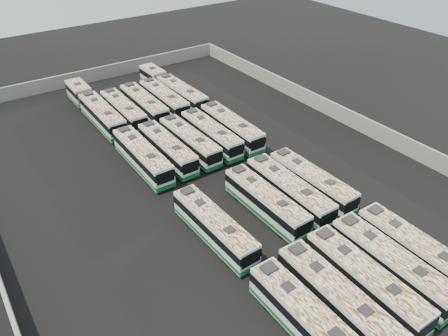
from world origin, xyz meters
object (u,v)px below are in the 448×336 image
bus_midback_far_right (231,127)px  bus_midback_right (211,134)px  bus_midfront_right (289,191)px  bus_midback_left (167,149)px  bus_midback_far_left (143,156)px  bus_back_right (164,99)px  bus_front_far_left (309,321)px  bus_back_far_right (172,88)px  bus_midback_center (190,141)px  bus_back_left (124,111)px  bus_midfront_far_left (214,227)px  bus_midfront_center (266,202)px  bus_front_far_right (415,251)px  bus_front_right (391,264)px  bus_front_left (337,300)px  bus_front_center (365,281)px  bus_back_far_left (94,107)px  bus_midfront_far_right (312,182)px  bus_back_center (144,105)px

bus_midback_far_right → bus_midback_right: bearing=-179.7°
bus_midfront_right → bus_midback_left: bearing=113.8°
bus_midback_far_left → bus_back_right: 15.39m
bus_front_far_left → bus_back_far_right: size_ratio=0.65×
bus_midback_center → bus_back_left: bus_back_left is taller
bus_midfront_far_left → bus_midfront_center: size_ratio=1.00×
bus_front_far_right → bus_back_far_right: size_ratio=0.65×
bus_front_far_right → bus_midback_far_left: bearing=115.6°
bus_front_right → bus_front_far_right: (3.04, -0.17, -0.03)m
bus_front_left → bus_front_right: size_ratio=1.01×
bus_back_right → bus_front_center: bearing=-93.9°
bus_back_left → bus_midfront_right: bearing=-76.5°
bus_midfront_far_left → bus_midback_far_left: size_ratio=0.96×
bus_front_right → bus_back_far_right: (2.88, 41.87, -0.05)m
bus_midback_left → bus_midback_center: size_ratio=1.00×
bus_midback_left → bus_back_far_left: bus_back_far_left is taller
bus_front_left → bus_midback_left: bearing=91.2°
bus_front_left → bus_front_right: 6.25m
bus_midfront_far_left → bus_back_far_right: (12.09, 29.81, 0.02)m
bus_back_far_right → bus_midback_center: bearing=-112.7°
bus_midfront_far_left → bus_back_far_right: size_ratio=0.64×
bus_front_far_right → bus_front_center: bearing=178.9°
bus_midback_far_left → bus_midback_far_right: bus_midback_far_left is taller
bus_front_far_left → bus_front_left: bearing=3.2°
bus_midfront_far_left → bus_midback_center: (6.06, 14.50, -0.00)m
bus_front_left → bus_back_right: bus_front_left is taller
bus_front_left → bus_back_right: bearing=82.3°
bus_front_far_right → bus_midfront_right: 12.81m
bus_midfront_center → bus_midback_left: 14.65m
bus_front_far_left → bus_midfront_far_left: size_ratio=1.02×
bus_midfront_far_right → bus_midback_right: (-3.06, 14.38, 0.00)m
bus_back_left → bus_back_center: bus_back_center is taller
bus_front_left → bus_midfront_far_left: 12.46m
bus_midback_far_left → bus_midback_far_right: 12.29m
bus_midback_center → bus_back_center: bearing=89.1°
bus_midback_far_right → bus_back_right: bearing=104.8°
bus_front_far_left → bus_midfront_center: 13.93m
bus_front_left → bus_midfront_far_right: bus_front_left is taller
bus_midfront_right → bus_front_right: bearing=-88.7°
bus_midfront_far_left → bus_back_right: (9.14, 26.77, 0.05)m
bus_front_far_right → bus_midback_right: bearing=97.4°
bus_midback_left → bus_midback_far_right: (9.12, -0.07, 0.06)m
bus_midback_center → bus_midback_right: bearing=-1.4°
bus_front_center → bus_front_left: bearing=-177.1°
bus_midfront_far_right → bus_back_left: bearing=108.2°
bus_back_right → bus_front_left: bearing=-98.5°
bus_midback_far_left → bus_front_far_right: bearing=-64.9°
bus_front_far_left → bus_midback_far_left: bearing=90.3°
bus_midfront_center → bus_front_right: bearing=-76.2°
bus_front_far_left → bus_midback_far_right: (12.24, 26.71, 0.02)m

